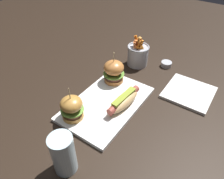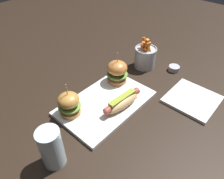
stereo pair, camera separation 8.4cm
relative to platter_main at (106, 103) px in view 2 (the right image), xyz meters
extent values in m
plane|color=black|center=(0.00, 0.00, -0.01)|extent=(3.00, 3.00, 0.00)
cube|color=white|center=(0.00, 0.00, 0.00)|extent=(0.37, 0.23, 0.01)
ellipsoid|color=tan|center=(0.03, -0.06, 0.03)|extent=(0.17, 0.07, 0.04)
cylinder|color=brown|center=(0.03, -0.06, 0.03)|extent=(0.18, 0.04, 0.03)
cube|color=olive|center=(0.03, -0.06, 0.05)|extent=(0.13, 0.03, 0.01)
cylinder|color=#B37C36|center=(-0.13, 0.06, 0.02)|extent=(0.08, 0.08, 0.02)
cylinder|color=brown|center=(-0.13, 0.06, 0.03)|extent=(0.07, 0.07, 0.02)
cylinder|color=#6B9E3D|center=(-0.13, 0.06, 0.04)|extent=(0.08, 0.08, 0.00)
ellipsoid|color=#B37C36|center=(-0.13, 0.06, 0.07)|extent=(0.08, 0.08, 0.05)
cylinder|color=tan|center=(-0.13, 0.06, 0.11)|extent=(0.00, 0.00, 0.06)
cylinder|color=#B56F35|center=(0.13, 0.06, 0.02)|extent=(0.08, 0.08, 0.02)
cylinder|color=#542E26|center=(0.13, 0.06, 0.03)|extent=(0.08, 0.08, 0.02)
cylinder|color=#609338|center=(0.13, 0.06, 0.04)|extent=(0.09, 0.09, 0.00)
ellipsoid|color=#B56F35|center=(0.13, 0.06, 0.08)|extent=(0.09, 0.09, 0.06)
cylinder|color=tan|center=(0.13, 0.06, 0.12)|extent=(0.00, 0.00, 0.06)
cylinder|color=#A8AAB2|center=(0.33, 0.05, 0.04)|extent=(0.10, 0.10, 0.09)
torus|color=#A8AAB2|center=(0.33, 0.05, 0.09)|extent=(0.10, 0.10, 0.01)
cube|color=orange|center=(0.33, 0.02, 0.08)|extent=(0.02, 0.04, 0.07)
cube|color=orange|center=(0.33, 0.05, 0.09)|extent=(0.03, 0.03, 0.07)
cube|color=orange|center=(0.32, 0.05, 0.10)|extent=(0.02, 0.03, 0.09)
cube|color=orange|center=(0.32, 0.05, 0.09)|extent=(0.02, 0.04, 0.08)
cube|color=orange|center=(0.32, 0.03, 0.09)|extent=(0.02, 0.03, 0.08)
cube|color=orange|center=(0.33, 0.04, 0.08)|extent=(0.02, 0.02, 0.06)
cube|color=orange|center=(0.33, 0.05, 0.09)|extent=(0.02, 0.05, 0.09)
cube|color=orange|center=(0.31, 0.06, 0.08)|extent=(0.02, 0.02, 0.07)
cube|color=orange|center=(0.33, 0.07, 0.09)|extent=(0.03, 0.04, 0.07)
cube|color=#D16229|center=(0.32, 0.06, 0.09)|extent=(0.02, 0.02, 0.08)
cube|color=#CE631A|center=(0.32, 0.05, 0.08)|extent=(0.03, 0.03, 0.06)
cube|color=orange|center=(0.34, 0.04, 0.09)|extent=(0.04, 0.03, 0.07)
cylinder|color=#A8AAB2|center=(0.39, -0.08, 0.00)|extent=(0.05, 0.05, 0.02)
cylinder|color=tan|center=(0.39, -0.08, 0.01)|extent=(0.04, 0.04, 0.00)
cube|color=white|center=(0.25, -0.24, 0.00)|extent=(0.19, 0.19, 0.01)
cylinder|color=silver|center=(-0.29, -0.06, 0.06)|extent=(0.07, 0.07, 0.14)
camera|label=1|loc=(-0.49, -0.36, 0.58)|focal=34.25mm
camera|label=2|loc=(-0.44, -0.43, 0.58)|focal=34.25mm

